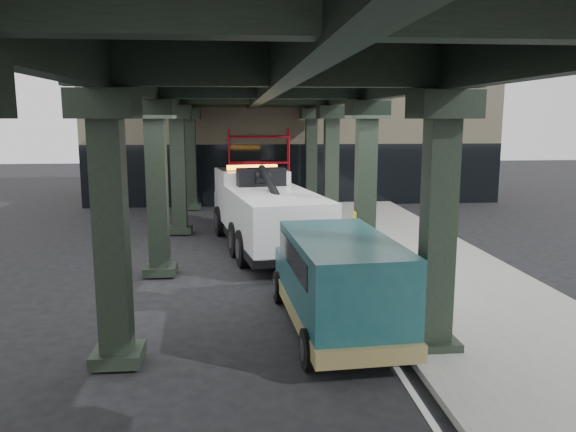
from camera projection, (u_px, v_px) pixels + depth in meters
ground at (283, 293)px, 14.66m from camera, size 90.00×90.00×0.00m
sidewalk at (425, 267)px, 17.01m from camera, size 5.00×40.00×0.15m
lane_stripe at (334, 271)px, 16.77m from camera, size 0.12×38.00×0.01m
viaduct at (262, 84)px, 15.65m from camera, size 7.40×32.00×6.40m
building at (288, 127)px, 33.77m from camera, size 22.00×10.00×8.00m
scaffolding at (259, 166)px, 28.66m from camera, size 3.08×0.88×4.00m
tow_truck at (264, 208)px, 19.61m from camera, size 3.82×9.15×2.92m
towed_van at (337, 280)px, 11.79m from camera, size 2.40×5.38×2.13m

